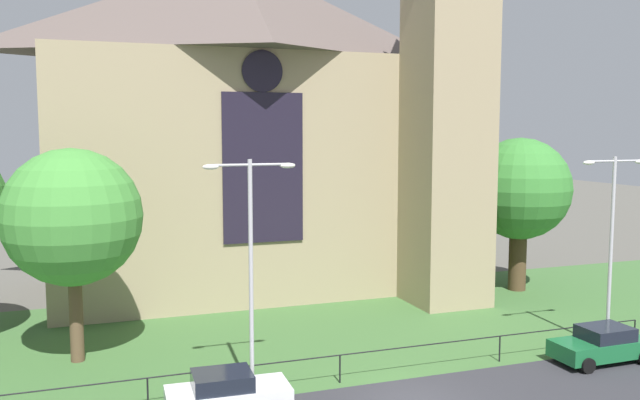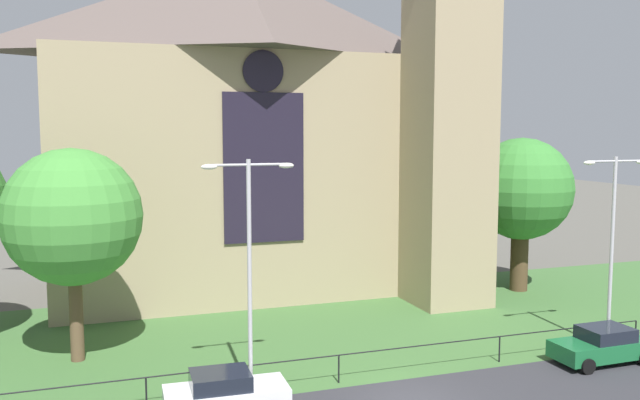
{
  "view_description": "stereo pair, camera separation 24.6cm",
  "coord_description": "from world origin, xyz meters",
  "px_view_note": "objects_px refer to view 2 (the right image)",
  "views": [
    {
      "loc": [
        -10.98,
        -20.94,
        9.72
      ],
      "look_at": [
        -0.75,
        8.0,
        6.52
      ],
      "focal_mm": 37.83,
      "sensor_mm": 36.0,
      "label": 1
    },
    {
      "loc": [
        -10.75,
        -21.02,
        9.72
      ],
      "look_at": [
        -0.75,
        8.0,
        6.52
      ],
      "focal_mm": 37.83,
      "sensor_mm": 36.0,
      "label": 2
    }
  ],
  "objects_px": {
    "streetlamp_far": "(613,229)",
    "parked_car_white": "(225,393)",
    "streetlamp_near": "(249,248)",
    "church_building": "(254,121)",
    "parked_car_green": "(602,345)",
    "tree_right_far": "(521,190)",
    "tree_left_near": "(73,217)"
  },
  "relations": [
    {
      "from": "streetlamp_far",
      "to": "parked_car_white",
      "type": "height_order",
      "value": "streetlamp_far"
    },
    {
      "from": "streetlamp_far",
      "to": "parked_car_green",
      "type": "height_order",
      "value": "streetlamp_far"
    },
    {
      "from": "church_building",
      "to": "tree_left_near",
      "type": "bearing_deg",
      "value": -133.6
    },
    {
      "from": "streetlamp_near",
      "to": "parked_car_white",
      "type": "xyz_separation_m",
      "value": [
        -1.21,
        -1.33,
        -4.74
      ]
    },
    {
      "from": "parked_car_white",
      "to": "parked_car_green",
      "type": "bearing_deg",
      "value": 2.22
    },
    {
      "from": "tree_right_far",
      "to": "streetlamp_far",
      "type": "relative_size",
      "value": 1.08
    },
    {
      "from": "parked_car_white",
      "to": "streetlamp_far",
      "type": "bearing_deg",
      "value": 6.64
    },
    {
      "from": "streetlamp_near",
      "to": "parked_car_white",
      "type": "relative_size",
      "value": 2.04
    },
    {
      "from": "church_building",
      "to": "tree_right_far",
      "type": "relative_size",
      "value": 2.81
    },
    {
      "from": "streetlamp_near",
      "to": "streetlamp_far",
      "type": "xyz_separation_m",
      "value": [
        16.26,
        -0.0,
        -0.06
      ]
    },
    {
      "from": "tree_left_near",
      "to": "streetlamp_near",
      "type": "distance_m",
      "value": 8.63
    },
    {
      "from": "tree_right_far",
      "to": "parked_car_white",
      "type": "bearing_deg",
      "value": -149.43
    },
    {
      "from": "church_building",
      "to": "streetlamp_near",
      "type": "xyz_separation_m",
      "value": [
        -4.26,
        -16.95,
        -4.78
      ]
    },
    {
      "from": "parked_car_white",
      "to": "parked_car_green",
      "type": "distance_m",
      "value": 15.95
    },
    {
      "from": "streetlamp_near",
      "to": "streetlamp_far",
      "type": "bearing_deg",
      "value": -0.0
    },
    {
      "from": "church_building",
      "to": "parked_car_green",
      "type": "xyz_separation_m",
      "value": [
        10.48,
        -18.3,
        -9.53
      ]
    },
    {
      "from": "tree_right_far",
      "to": "parked_car_green",
      "type": "distance_m",
      "value": 13.94
    },
    {
      "from": "tree_right_far",
      "to": "streetlamp_near",
      "type": "distance_m",
      "value": 21.99
    },
    {
      "from": "tree_left_near",
      "to": "parked_car_green",
      "type": "xyz_separation_m",
      "value": [
        20.81,
        -7.45,
        -5.37
      ]
    },
    {
      "from": "church_building",
      "to": "parked_car_white",
      "type": "distance_m",
      "value": 21.33
    },
    {
      "from": "tree_left_near",
      "to": "parked_car_white",
      "type": "height_order",
      "value": "tree_left_near"
    },
    {
      "from": "tree_left_near",
      "to": "streetlamp_near",
      "type": "xyz_separation_m",
      "value": [
        6.07,
        -6.1,
        -0.62
      ]
    },
    {
      "from": "church_building",
      "to": "tree_right_far",
      "type": "height_order",
      "value": "church_building"
    },
    {
      "from": "streetlamp_far",
      "to": "parked_car_green",
      "type": "distance_m",
      "value": 5.1
    },
    {
      "from": "streetlamp_near",
      "to": "streetlamp_far",
      "type": "height_order",
      "value": "streetlamp_near"
    },
    {
      "from": "tree_right_far",
      "to": "streetlamp_far",
      "type": "distance_m",
      "value": 11.13
    },
    {
      "from": "tree_left_near",
      "to": "parked_car_green",
      "type": "distance_m",
      "value": 22.74
    },
    {
      "from": "streetlamp_near",
      "to": "parked_car_green",
      "type": "bearing_deg",
      "value": -5.23
    },
    {
      "from": "parked_car_white",
      "to": "parked_car_green",
      "type": "xyz_separation_m",
      "value": [
        15.95,
        -0.02,
        0.0
      ]
    },
    {
      "from": "tree_left_near",
      "to": "parked_car_green",
      "type": "bearing_deg",
      "value": -19.71
    },
    {
      "from": "parked_car_white",
      "to": "tree_right_far",
      "type": "bearing_deg",
      "value": 32.85
    },
    {
      "from": "streetlamp_far",
      "to": "streetlamp_near",
      "type": "bearing_deg",
      "value": 180.0
    }
  ]
}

